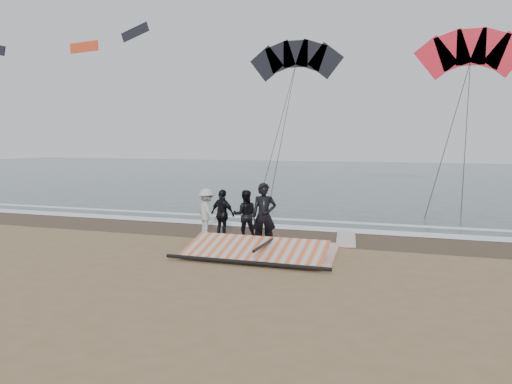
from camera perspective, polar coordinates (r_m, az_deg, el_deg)
ground at (r=12.51m, az=1.06°, el=-8.89°), size 120.00×120.00×0.00m
sea at (r=44.80m, az=13.77°, el=1.78°), size 120.00×54.00×0.02m
wet_sand at (r=16.75m, az=5.68°, el=-5.05°), size 120.00×2.80×0.01m
foam_near at (r=18.09m, az=6.66°, el=-4.17°), size 120.00×0.90×0.01m
foam_far at (r=19.74m, az=7.67°, el=-3.32°), size 120.00×0.45×0.01m
man_main at (r=14.65m, az=0.93°, el=-2.76°), size 0.82×0.65×1.96m
board_white at (r=14.09m, az=7.61°, el=-7.01°), size 0.95×2.70×0.11m
board_cream at (r=16.29m, az=10.24°, el=-5.30°), size 0.89×2.28×0.09m
trio_cluster at (r=16.35m, az=-3.80°, el=-2.48°), size 2.46×1.20×1.62m
sail_rig at (r=13.66m, az=-0.21°, el=-6.77°), size 4.46×1.92×0.50m
kite_red at (r=31.18m, az=23.32°, el=14.06°), size 6.62×5.00×12.49m
kite_dark at (r=39.16m, az=4.55°, el=14.56°), size 8.25×7.04×16.48m
distant_kites at (r=55.19m, az=-23.87°, el=15.63°), size 25.58×6.12×4.63m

